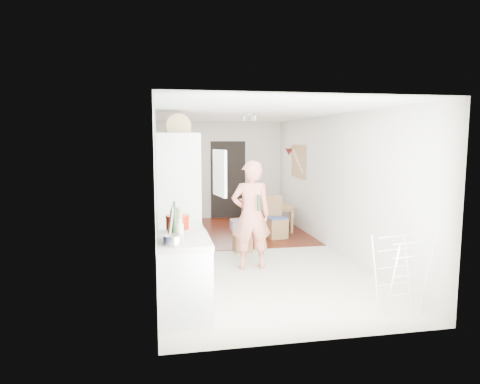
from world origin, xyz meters
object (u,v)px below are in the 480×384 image
object	(u,v)px
stool	(242,240)
person	(251,205)
dining_table	(267,217)
drying_rack	(400,275)
dining_chair	(277,217)

from	to	relation	value
stool	person	bearing A→B (deg)	-93.60
person	dining_table	xyz separation A→B (m)	(1.03, 3.01, -0.77)
person	drying_rack	xyz separation A→B (m)	(1.40, -2.00, -0.57)
dining_chair	drying_rack	bearing A→B (deg)	-90.89
person	stool	bearing A→B (deg)	-93.64
person	stool	world-z (taller)	person
person	stool	size ratio (longest dim) A/B	5.01
person	drying_rack	bearing A→B (deg)	124.90
person	dining_table	distance (m)	3.28
drying_rack	stool	bearing A→B (deg)	104.24
person	dining_chair	size ratio (longest dim) A/B	2.31
person	dining_table	size ratio (longest dim) A/B	1.45
dining_table	stool	world-z (taller)	dining_table
person	drying_rack	size ratio (longest dim) A/B	2.27
dining_table	drying_rack	size ratio (longest dim) A/B	1.57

